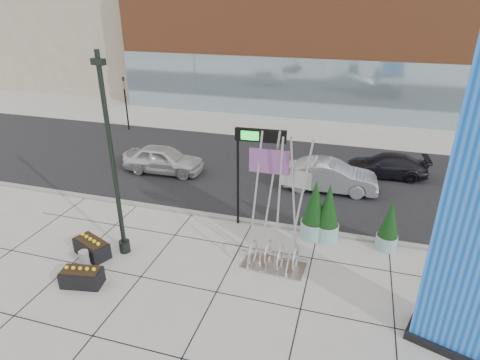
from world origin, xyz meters
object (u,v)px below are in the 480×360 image
(public_art_sculpture, at_px, (276,235))
(car_white_west, at_px, (164,160))
(car_silver_mid, at_px, (330,176))
(overhead_street_sign, at_px, (256,144))
(lamp_post, at_px, (115,179))
(concrete_bollard, at_px, (85,259))

(public_art_sculpture, xyz_separation_m, car_white_west, (-8.22, 7.14, -0.62))
(public_art_sculpture, bearing_deg, car_silver_mid, 83.35)
(overhead_street_sign, height_order, car_white_west, overhead_street_sign)
(lamp_post, xyz_separation_m, car_white_west, (-2.12, 7.91, -2.47))
(car_white_west, height_order, car_silver_mid, car_silver_mid)
(public_art_sculpture, bearing_deg, lamp_post, -168.81)
(public_art_sculpture, xyz_separation_m, overhead_street_sign, (-1.52, 2.74, 2.52))
(lamp_post, distance_m, public_art_sculpture, 6.42)
(concrete_bollard, bearing_deg, overhead_street_sign, 41.60)
(public_art_sculpture, distance_m, car_white_west, 10.91)
(car_white_west, bearing_deg, concrete_bollard, -174.30)
(lamp_post, distance_m, concrete_bollard, 3.34)
(car_silver_mid, bearing_deg, concrete_bollard, 136.22)
(concrete_bollard, bearing_deg, car_white_west, 97.46)
(public_art_sculpture, distance_m, car_silver_mid, 7.60)
(overhead_street_sign, bearing_deg, car_silver_mid, 54.55)
(lamp_post, relative_size, car_silver_mid, 1.61)
(concrete_bollard, xyz_separation_m, overhead_street_sign, (5.48, 4.87, 3.58))
(public_art_sculpture, xyz_separation_m, concrete_bollard, (-7.01, -2.13, -1.07))
(concrete_bollard, height_order, overhead_street_sign, overhead_street_sign)
(lamp_post, bearing_deg, overhead_street_sign, 37.41)
(concrete_bollard, distance_m, car_silver_mid, 12.75)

